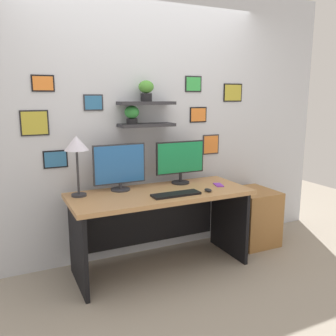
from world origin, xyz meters
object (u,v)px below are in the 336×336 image
at_px(computer_mouse, 208,190).
at_px(cell_phone, 218,185).
at_px(monitor_left, 120,167).
at_px(drawer_cabinet, 252,217).
at_px(desk_lamp, 76,147).
at_px(monitor_right, 180,160).
at_px(desk, 158,212).
at_px(keyboard, 176,194).

height_order(computer_mouse, cell_phone, computer_mouse).
relative_size(monitor_left, drawer_cabinet, 0.82).
xyz_separation_m(monitor_left, computer_mouse, (0.71, -0.40, -0.21)).
height_order(desk_lamp, drawer_cabinet, desk_lamp).
height_order(monitor_right, cell_phone, monitor_right).
distance_m(desk_lamp, cell_phone, 1.40).
bearing_deg(desk, computer_mouse, -31.63).
relative_size(desk, monitor_left, 3.37).
height_order(monitor_left, computer_mouse, monitor_left).
xyz_separation_m(desk, keyboard, (0.07, -0.23, 0.22)).
bearing_deg(drawer_cabinet, monitor_left, 175.94).
xyz_separation_m(monitor_left, keyboard, (0.39, -0.39, -0.21)).
bearing_deg(desk_lamp, cell_phone, -8.76).
bearing_deg(computer_mouse, drawer_cabinet, 21.15).
relative_size(keyboard, desk_lamp, 0.83).
bearing_deg(drawer_cabinet, computer_mouse, -158.85).
distance_m(computer_mouse, cell_phone, 0.27).
xyz_separation_m(monitor_right, computer_mouse, (0.08, -0.40, -0.22)).
relative_size(monitor_left, cell_phone, 3.52).
xyz_separation_m(desk, monitor_right, (0.31, 0.16, 0.44)).
bearing_deg(desk_lamp, keyboard, -23.85).
distance_m(computer_mouse, desk_lamp, 1.23).
distance_m(desk, monitor_right, 0.57).
xyz_separation_m(monitor_left, cell_phone, (0.93, -0.25, -0.22)).
height_order(computer_mouse, desk_lamp, desk_lamp).
relative_size(desk, computer_mouse, 18.46).
distance_m(desk, cell_phone, 0.65).
bearing_deg(cell_phone, monitor_right, 156.20).
bearing_deg(desk, monitor_right, 27.22).
distance_m(monitor_right, drawer_cabinet, 1.10).
bearing_deg(computer_mouse, desk, 148.37).
height_order(desk, drawer_cabinet, desk).
distance_m(computer_mouse, drawer_cabinet, 0.95).
bearing_deg(desk_lamp, computer_mouse, -18.22).
distance_m(keyboard, computer_mouse, 0.32).
distance_m(desk_lamp, drawer_cabinet, 2.07).
distance_m(desk, computer_mouse, 0.51).
relative_size(monitor_right, drawer_cabinet, 0.86).
bearing_deg(keyboard, desk, 108.21).
relative_size(computer_mouse, cell_phone, 0.64).
xyz_separation_m(desk_lamp, cell_phone, (1.32, -0.20, -0.43)).
height_order(monitor_left, desk_lamp, desk_lamp).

